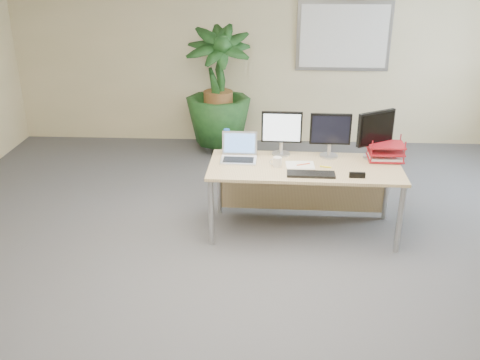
# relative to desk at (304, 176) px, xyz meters

# --- Properties ---
(floor) EXTENTS (8.00, 8.00, 0.00)m
(floor) POSITION_rel_desk_xyz_m (-0.54, -1.30, -0.57)
(floor) COLOR #444449
(floor) RESTS_ON ground
(back_wall) EXTENTS (7.00, 0.04, 2.70)m
(back_wall) POSITION_rel_desk_xyz_m (-0.54, 2.70, 0.78)
(back_wall) COLOR #C6BC8C
(back_wall) RESTS_ON floor
(whiteboard) EXTENTS (1.30, 0.04, 0.95)m
(whiteboard) POSITION_rel_desk_xyz_m (0.66, 2.67, 0.98)
(whiteboard) COLOR #A1A1A6
(whiteboard) RESTS_ON back_wall
(desk) EXTENTS (1.89, 0.83, 0.72)m
(desk) POSITION_rel_desk_xyz_m (0.00, 0.00, 0.00)
(desk) COLOR tan
(desk) RESTS_ON floor
(floor_plant) EXTENTS (0.92, 0.92, 1.50)m
(floor_plant) POSITION_rel_desk_xyz_m (-1.05, 2.17, 0.18)
(floor_plant) COLOR #133615
(floor_plant) RESTS_ON floor
(monitor_left) EXTENTS (0.41, 0.19, 0.45)m
(monitor_left) POSITION_rel_desk_xyz_m (-0.23, 0.19, 0.41)
(monitor_left) COLOR #A8A8AD
(monitor_left) RESTS_ON desk
(monitor_right) EXTENTS (0.41, 0.18, 0.45)m
(monitor_right) POSITION_rel_desk_xyz_m (0.25, 0.16, 0.41)
(monitor_right) COLOR #A8A8AD
(monitor_right) RESTS_ON desk
(monitor_dark) EXTENTS (0.39, 0.26, 0.49)m
(monitor_dark) POSITION_rel_desk_xyz_m (0.70, 0.14, 0.43)
(monitor_dark) COLOR #A8A8AD
(monitor_dark) RESTS_ON desk
(laptop) EXTENTS (0.36, 0.32, 0.25)m
(laptop) POSITION_rel_desk_xyz_m (-0.65, 0.05, 0.21)
(laptop) COLOR silver
(laptop) RESTS_ON desk
(keyboard) EXTENTS (0.45, 0.16, 0.02)m
(keyboard) POSITION_rel_desk_xyz_m (0.04, -0.34, 0.16)
(keyboard) COLOR black
(keyboard) RESTS_ON desk
(coffee_mug) EXTENTS (0.12, 0.08, 0.09)m
(coffee_mug) POSITION_rel_desk_xyz_m (-0.28, -0.13, 0.20)
(coffee_mug) COLOR silver
(coffee_mug) RESTS_ON desk
(spiral_notebook) EXTENTS (0.28, 0.22, 0.01)m
(spiral_notebook) POSITION_rel_desk_xyz_m (-0.05, -0.11, 0.16)
(spiral_notebook) COLOR white
(spiral_notebook) RESTS_ON desk
(orange_pen) EXTENTS (0.13, 0.06, 0.01)m
(orange_pen) POSITION_rel_desk_xyz_m (-0.02, -0.11, 0.17)
(orange_pen) COLOR #E44919
(orange_pen) RESTS_ON spiral_notebook
(yellow_highlighter) EXTENTS (0.11, 0.04, 0.01)m
(yellow_highlighter) POSITION_rel_desk_xyz_m (0.19, -0.14, 0.16)
(yellow_highlighter) COLOR yellow
(yellow_highlighter) RESTS_ON desk
(water_bottle) EXTENTS (0.07, 0.07, 0.26)m
(water_bottle) POSITION_rel_desk_xyz_m (-0.79, 0.20, 0.28)
(water_bottle) COLOR silver
(water_bottle) RESTS_ON desk
(letter_tray) EXTENTS (0.35, 0.27, 0.16)m
(letter_tray) POSITION_rel_desk_xyz_m (0.80, 0.10, 0.22)
(letter_tray) COLOR maroon
(letter_tray) RESTS_ON desk
(stapler) EXTENTS (0.15, 0.04, 0.05)m
(stapler) POSITION_rel_desk_xyz_m (0.46, -0.37, 0.18)
(stapler) COLOR black
(stapler) RESTS_ON desk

